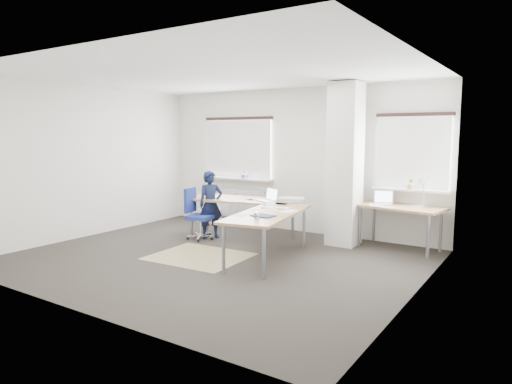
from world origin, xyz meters
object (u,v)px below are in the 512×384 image
Objects in this scene: desk_side at (400,209)px; person at (211,205)px; desk_main at (256,207)px; task_chair at (199,225)px.

desk_side is 1.20× the size of person.
desk_main reaches higher than task_chair.
person is at bearing 162.47° from desk_main.
task_chair is (-1.22, -0.07, -0.43)m from desk_main.
desk_main is 2.26× the size of person.
task_chair is 0.43m from person.
task_chair is 0.75× the size of person.
task_chair is at bearing -175.28° from person.
person reaches higher than desk_side.
task_chair is (-3.27, -1.30, -0.42)m from desk_side.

